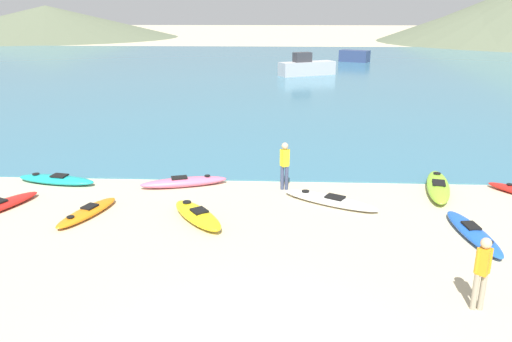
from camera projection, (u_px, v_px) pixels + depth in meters
The scene contains 13 objects.
bay_water at pixel (279, 71), 51.81m from camera, with size 160.00×70.00×0.06m, color teal.
far_hill_left at pixel (47, 22), 111.72m from camera, with size 57.96×57.96×6.93m, color #5B664C.
kayak_on_sand_1 at pixel (330, 200), 16.39m from camera, with size 3.25×2.29×0.31m.
kayak_on_sand_2 at pixel (87, 212), 15.45m from camera, with size 1.47×2.68×0.29m.
kayak_on_sand_3 at pixel (438, 186), 17.54m from camera, with size 1.54×3.56×0.40m.
kayak_on_sand_4 at pixel (473, 233), 14.02m from camera, with size 0.98×3.17×0.31m.
kayak_on_sand_5 at pixel (197, 215), 15.09m from camera, with size 2.16×2.60×0.40m.
kayak_on_sand_6 at pixel (184, 182), 18.01m from camera, with size 3.17×1.47×0.38m.
kayak_on_sand_7 at pixel (56, 180), 18.32m from camera, with size 3.12×1.27×0.35m.
person_near_foreground at pixel (482, 269), 10.38m from camera, with size 0.34×0.29×1.67m.
person_near_waterline at pixel (285, 163), 17.47m from camera, with size 0.35×0.29×1.72m.
moored_boat_2 at pixel (306, 67), 47.76m from camera, with size 5.60×3.87×2.17m.
moored_boat_3 at pixel (354, 56), 60.12m from camera, with size 3.79×3.06×1.36m.
Camera 1 is at (0.25, -7.20, 6.12)m, focal length 35.00 mm.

